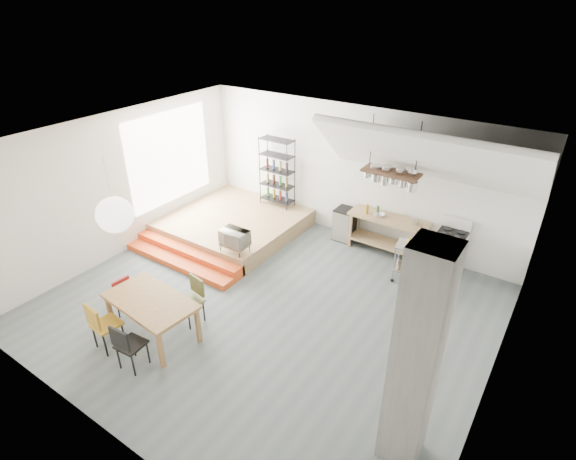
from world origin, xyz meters
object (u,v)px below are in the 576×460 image
Objects in this scene: stove at (449,252)px; rolling_cart at (416,259)px; dining_table at (151,304)px; mini_fridge at (345,224)px.

stove reaches higher than rolling_cart.
rolling_cart is at bearing 57.88° from dining_table.
mini_fridge is at bearing 82.42° from dining_table.
stove is 0.69× the size of dining_table.
stove is at bearing 58.92° from dining_table.
rolling_cart is at bearing -120.41° from stove.
mini_fridge is (1.15, 4.97, -0.29)m from dining_table.
stove is 6.13m from dining_table.
rolling_cart is 1.15× the size of mini_fridge.
dining_table is 1.87× the size of rolling_cart.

